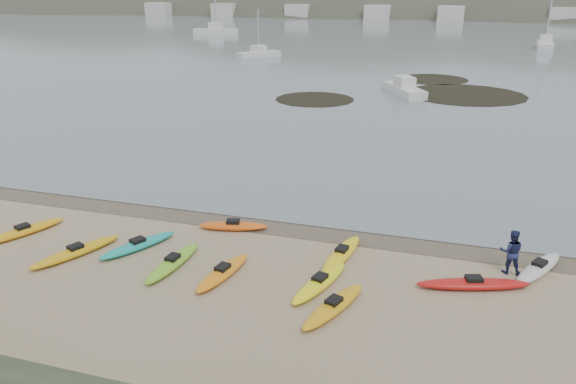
% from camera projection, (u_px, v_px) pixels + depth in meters
% --- Properties ---
extents(ground, '(600.00, 600.00, 0.00)m').
position_uv_depth(ground, '(288.00, 223.00, 25.01)').
color(ground, tan).
rests_on(ground, ground).
extents(wet_sand, '(60.00, 60.00, 0.00)m').
position_uv_depth(wet_sand, '(286.00, 226.00, 24.74)').
color(wet_sand, brown).
rests_on(wet_sand, ground).
extents(water, '(1200.00, 1200.00, 0.00)m').
position_uv_depth(water, '(456.00, 3.00, 293.56)').
color(water, slate).
rests_on(water, ground).
extents(kayaks, '(22.80, 8.19, 0.34)m').
position_uv_depth(kayaks, '(254.00, 261.00, 21.31)').
color(kayaks, orange).
rests_on(kayaks, ground).
extents(person_east, '(0.85, 0.68, 1.71)m').
position_uv_depth(person_east, '(511.00, 252.00, 20.49)').
color(person_east, navy).
rests_on(person_east, ground).
extents(kelp_mats, '(22.42, 22.12, 0.04)m').
position_uv_depth(kelp_mats, '(426.00, 92.00, 54.96)').
color(kelp_mats, black).
rests_on(kelp_mats, water).
extents(moored_boats, '(94.47, 96.46, 1.27)m').
position_uv_depth(moored_boats, '(400.00, 41.00, 97.51)').
color(moored_boats, silver).
rests_on(moored_boats, ground).
extents(far_hills, '(550.00, 135.00, 80.00)m').
position_uv_depth(far_hills, '(562.00, 62.00, 193.42)').
color(far_hills, '#384235').
rests_on(far_hills, ground).
extents(far_town, '(199.00, 5.00, 4.00)m').
position_uv_depth(far_town, '(465.00, 14.00, 152.46)').
color(far_town, beige).
rests_on(far_town, ground).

